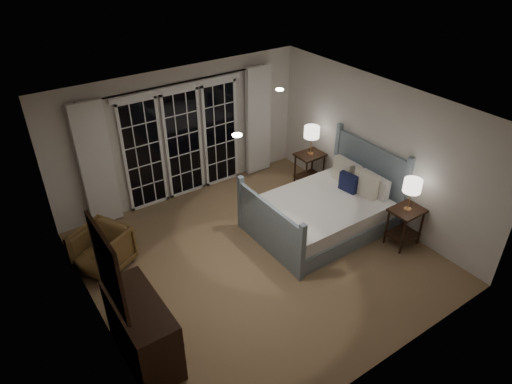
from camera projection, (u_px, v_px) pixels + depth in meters
floor at (258, 258)px, 7.37m from camera, size 5.00×5.00×0.00m
ceiling at (259, 113)px, 6.05m from camera, size 5.00×5.00×0.00m
wall_left at (89, 255)px, 5.51m from camera, size 0.02×5.00×2.50m
wall_right at (377, 149)px, 7.91m from camera, size 0.02×5.00×2.50m
wall_back at (182, 134)px, 8.46m from camera, size 5.00×0.02×2.50m
wall_front at (390, 293)px, 4.97m from camera, size 5.00×0.02×2.50m
french_doors at (183, 142)px, 8.51m from camera, size 2.50×0.04×2.20m
curtain_rod at (179, 83)px, 7.86m from camera, size 3.50×0.03×0.03m
curtain_left at (97, 165)px, 7.63m from camera, size 0.55×0.10×2.25m
curtain_right at (258, 121)px, 9.22m from camera, size 0.55×0.10×2.25m
downlight_a at (280, 90)px, 6.86m from camera, size 0.12×0.12×0.01m
downlight_b at (237, 135)px, 5.49m from camera, size 0.12×0.12×0.01m
bed at (323, 211)px, 7.92m from camera, size 2.27×1.63×1.33m
nightstand_left at (405, 221)px, 7.46m from camera, size 0.53×0.42×0.69m
nightstand_right at (310, 164)px, 9.09m from camera, size 0.54×0.43×0.70m
lamp_left at (412, 186)px, 7.11m from camera, size 0.29×0.29×0.55m
lamp_right at (312, 132)px, 8.72m from camera, size 0.30×0.30×0.58m
armchair at (102, 249)px, 7.02m from camera, size 1.01×1.01×0.69m
dresser at (143, 329)px, 5.56m from camera, size 0.53×1.25×0.89m
mirror at (108, 268)px, 4.86m from camera, size 0.05×0.85×1.00m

